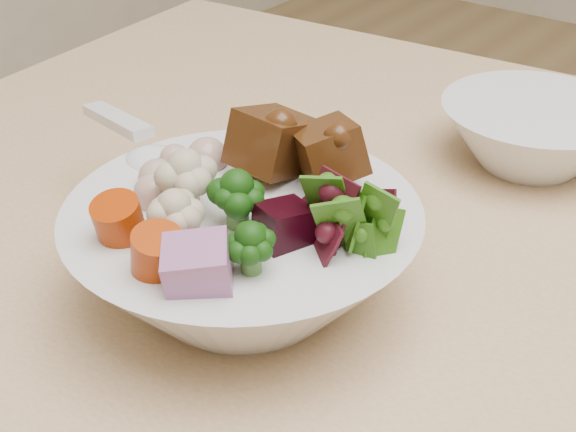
# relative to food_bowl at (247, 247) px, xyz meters

# --- Properties ---
(food_bowl) EXTENTS (0.25, 0.25, 0.13)m
(food_bowl) POSITION_rel_food_bowl_xyz_m (0.00, 0.00, 0.00)
(food_bowl) COLOR silver
(food_bowl) RESTS_ON dining_table
(soup_spoon) EXTENTS (0.15, 0.08, 0.03)m
(soup_spoon) POSITION_rel_food_bowl_xyz_m (-0.12, 0.02, 0.03)
(soup_spoon) COLOR silver
(soup_spoon) RESTS_ON food_bowl
(side_bowl) EXTENTS (0.17, 0.17, 0.06)m
(side_bowl) POSITION_rel_food_bowl_xyz_m (0.08, 0.31, -0.01)
(side_bowl) COLOR silver
(side_bowl) RESTS_ON dining_table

